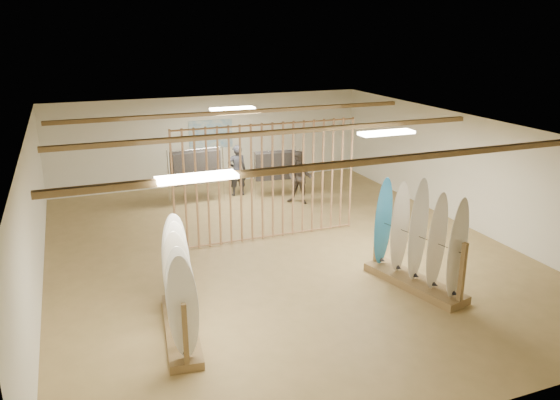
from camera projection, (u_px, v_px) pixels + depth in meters
name	position (u px, v px, depth m)	size (l,w,h in m)	color
floor	(280.00, 250.00, 12.41)	(12.00, 12.00, 0.00)	#A1834D
ceiling	(280.00, 128.00, 11.56)	(12.00, 12.00, 0.00)	#999690
wall_back	(211.00, 140.00, 17.30)	(12.00, 12.00, 0.00)	white
wall_front	(459.00, 324.00, 6.67)	(12.00, 12.00, 0.00)	white
wall_left	(33.00, 220.00, 10.24)	(12.00, 12.00, 0.00)	white
wall_right	(465.00, 170.00, 13.73)	(12.00, 12.00, 0.00)	white
ceiling_slats	(280.00, 132.00, 11.58)	(9.50, 6.12, 0.10)	olive
light_panels	(280.00, 131.00, 11.58)	(1.20, 0.35, 0.06)	white
bamboo_partition	(267.00, 182.00, 12.70)	(4.45, 0.05, 2.78)	#AD7E54
poster	(211.00, 134.00, 17.23)	(1.40, 0.03, 0.90)	#357EBB
rack_left	(179.00, 298.00, 8.89)	(0.79, 2.35, 1.86)	olive
rack_right	(416.00, 252.00, 10.48)	(1.09, 2.29, 2.11)	olive
clothing_rack_a	(196.00, 167.00, 15.49)	(1.49, 0.50, 1.60)	silver
clothing_rack_b	(276.00, 165.00, 16.11)	(1.33, 0.47, 1.43)	silver
shopper_a	(237.00, 167.00, 16.17)	(0.64, 0.43, 1.74)	#2B2C34
shopper_b	(300.00, 174.00, 15.43)	(0.83, 0.65, 1.73)	#38312B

